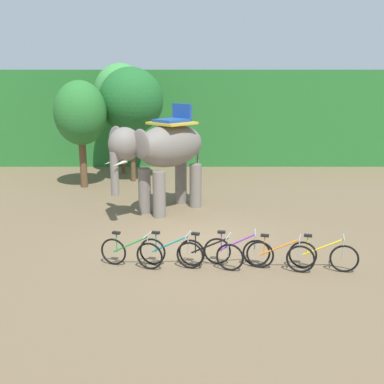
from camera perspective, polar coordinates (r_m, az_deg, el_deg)
ground_plane at (r=13.65m, az=0.88°, el=-6.32°), size 80.00×80.00×0.00m
foliage_hedge at (r=27.65m, az=0.42°, el=9.41°), size 36.00×6.00×5.03m
tree_far_left at (r=20.53m, az=-13.49°, el=9.28°), size 2.22×2.22×4.57m
tree_far_right at (r=23.08m, az=-8.71°, el=11.82°), size 2.54×2.54×5.32m
tree_center at (r=21.29m, az=-7.47°, el=10.98°), size 2.86×2.86×5.13m
elephant at (r=16.35m, az=-3.58°, el=5.05°), size 3.65×3.70×3.78m
bike_green at (r=12.04m, az=-7.47°, el=-7.34°), size 1.65×0.67×0.92m
bike_teal at (r=11.98m, az=-2.63°, el=-7.34°), size 1.66×0.62×0.92m
bike_black at (r=11.88m, az=2.22°, el=-7.54°), size 1.64×0.68×0.92m
bike_purple at (r=12.11m, az=5.43°, el=-7.16°), size 1.70×0.52×0.92m
bike_orange at (r=11.96m, az=10.64°, el=-7.63°), size 1.65×0.66×0.92m
bike_yellow at (r=12.21m, az=15.67°, el=-7.47°), size 1.66×0.62×0.92m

